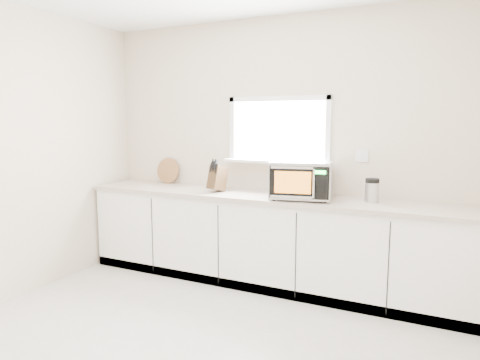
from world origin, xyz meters
The scene contains 7 objects.
back_wall centered at (0.00, 2.00, 1.36)m, with size 4.00×0.17×2.70m.
cabinets centered at (0.00, 1.70, 0.44)m, with size 3.92×0.60×0.88m, color white.
countertop centered at (0.00, 1.69, 0.90)m, with size 3.92×0.64×0.04m, color beige.
microwave centered at (0.36, 1.64, 1.11)m, with size 0.63×0.53×0.36m.
knife_block centered at (-0.54, 1.65, 1.07)m, with size 0.16×0.26×0.34m.
cutting_board centered at (-1.36, 1.94, 1.07)m, with size 0.29×0.29×0.02m, color #935B39.
coffee_grinder centered at (0.99, 1.75, 1.03)m, with size 0.15×0.15×0.22m.
Camera 1 is at (1.56, -2.20, 1.66)m, focal length 32.00 mm.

